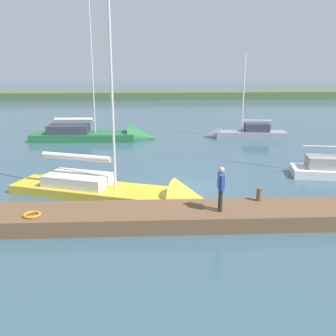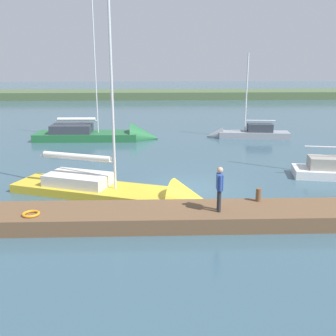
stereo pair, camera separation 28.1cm
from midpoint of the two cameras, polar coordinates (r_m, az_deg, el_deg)
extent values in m
plane|color=#385666|center=(19.96, 3.47, -2.93)|extent=(200.00, 200.00, 0.00)
cube|color=#4C603D|center=(67.41, -0.38, 10.09)|extent=(180.00, 8.00, 2.40)
cube|color=brown|center=(15.73, 5.00, -6.93)|extent=(25.40, 2.23, 0.62)
cylinder|color=brown|center=(16.73, 13.42, -3.79)|extent=(0.23, 0.23, 0.54)
torus|color=orange|center=(15.74, -18.71, -6.30)|extent=(0.66, 0.66, 0.10)
cube|color=gray|center=(23.41, 22.74, 0.67)|extent=(2.49, 1.64, 0.65)
cylinder|color=silver|center=(23.21, 22.87, 2.79)|extent=(2.78, 0.60, 0.08)
cube|color=#236638|center=(32.64, -11.43, 4.21)|extent=(8.18, 2.63, 0.99)
cone|color=#236638|center=(32.14, -3.13, 4.32)|extent=(2.30, 2.55, 2.52)
cube|color=#333842|center=(32.72, -13.49, 5.59)|extent=(3.18, 2.17, 0.66)
cylinder|color=silver|center=(31.89, -10.23, 14.08)|extent=(0.10, 0.10, 10.13)
cylinder|color=silver|center=(32.53, -12.82, 6.68)|extent=(3.36, 0.13, 0.08)
cylinder|color=silver|center=(32.52, -12.84, 6.89)|extent=(3.02, 0.31, 0.27)
cube|color=gray|center=(33.51, 12.49, 4.41)|extent=(5.83, 2.12, 0.89)
cone|color=gray|center=(33.20, 6.95, 4.56)|extent=(1.52, 1.65, 1.51)
cube|color=#333842|center=(33.44, 13.38, 5.69)|extent=(2.12, 1.32, 0.66)
cylinder|color=silver|center=(32.93, 11.52, 10.55)|extent=(0.13, 0.13, 6.24)
cylinder|color=silver|center=(33.35, 13.42, 6.68)|extent=(2.45, 0.37, 0.10)
cube|color=gold|center=(19.27, -9.73, -3.66)|extent=(8.64, 4.96, 0.71)
cone|color=gold|center=(17.64, 4.10, -5.29)|extent=(2.61, 2.74, 2.19)
cube|color=silver|center=(19.56, -12.41, -1.60)|extent=(3.47, 2.68, 0.54)
cylinder|color=silver|center=(17.81, -7.72, 12.63)|extent=(0.12, 0.12, 10.09)
cylinder|color=silver|center=(19.30, -12.65, 1.30)|extent=(3.77, 1.47, 0.10)
cylinder|color=silver|center=(19.27, -12.67, 1.64)|extent=(3.46, 1.50, 0.27)
cylinder|color=#28282D|center=(15.23, 7.95, -4.77)|extent=(0.14, 0.14, 0.87)
cylinder|color=#28282D|center=(15.43, 7.85, -4.49)|extent=(0.14, 0.14, 0.87)
cube|color=#2D4C9E|center=(15.09, 8.00, -1.96)|extent=(0.24, 0.48, 0.62)
sphere|color=tan|center=(14.96, 8.07, -0.29)|extent=(0.24, 0.24, 0.24)
cylinder|color=#2D4C9E|center=(14.82, 8.14, -2.24)|extent=(0.09, 0.09, 0.59)
cylinder|color=#2D4C9E|center=(15.36, 7.88, -1.59)|extent=(0.09, 0.09, 0.59)
camera|label=1|loc=(0.14, -89.57, 0.12)|focal=42.18mm
camera|label=2|loc=(0.14, 90.43, -0.12)|focal=42.18mm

